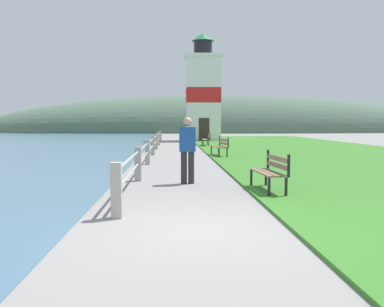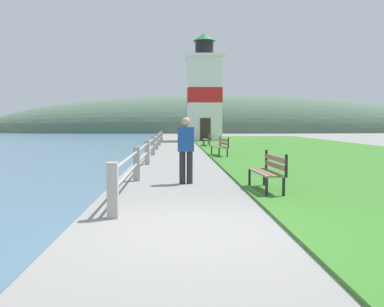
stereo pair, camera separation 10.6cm
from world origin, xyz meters
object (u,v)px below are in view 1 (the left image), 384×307
park_bench_near (271,170)px  park_bench_midway (221,145)px  lighthouse (203,94)px  person_strolling (188,148)px  park_bench_far (207,138)px

park_bench_near → park_bench_midway: bearing=-93.4°
lighthouse → park_bench_near: bearing=-91.0°
lighthouse → person_strolling: bearing=-95.0°
park_bench_near → person_strolling: (-1.86, 1.55, 0.41)m
park_bench_near → park_bench_far: bearing=-93.5°
park_bench_near → park_bench_midway: same height
park_bench_far → lighthouse: lighthouse is taller
park_bench_near → park_bench_far: same height
park_bench_near → lighthouse: size_ratio=0.17×
park_bench_far → person_strolling: bearing=85.2°
park_bench_midway → park_bench_near: bearing=83.8°
park_bench_midway → park_bench_far: (0.06, 8.81, -0.00)m
park_bench_far → lighthouse: (0.40, 9.19, 3.62)m
park_bench_far → person_strolling: (-1.95, -17.62, 0.41)m
park_bench_far → person_strolling: person_strolling is taller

